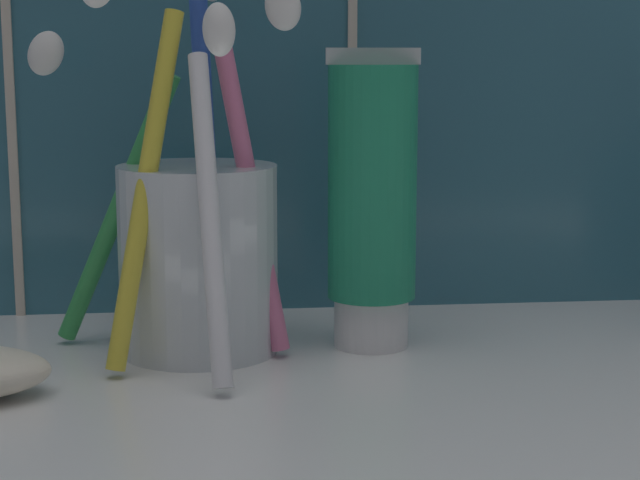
{
  "coord_description": "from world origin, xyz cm",
  "views": [
    {
      "loc": [
        -6.18,
        -41.78,
        16.37
      ],
      "look_at": [
        -1.4,
        3.81,
        8.4
      ],
      "focal_mm": 60.0,
      "sensor_mm": 36.0,
      "label": 1
    }
  ],
  "objects": [
    {
      "name": "sink_counter",
      "position": [
        0.0,
        0.0,
        1.0
      ],
      "size": [
        74.47,
        36.6,
        2.0
      ],
      "primitive_type": "cube",
      "color": "white",
      "rests_on": "ground"
    },
    {
      "name": "toothbrush_cup",
      "position": [
        -6.83,
        9.36,
        7.35
      ],
      "size": [
        13.74,
        14.03,
        19.27
      ],
      "color": "silver",
      "rests_on": "sink_counter"
    },
    {
      "name": "toothpaste_tube",
      "position": [
        1.77,
        9.52,
        9.28
      ],
      "size": [
        4.57,
        4.35,
        14.7
      ],
      "color": "white",
      "rests_on": "sink_counter"
    }
  ]
}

